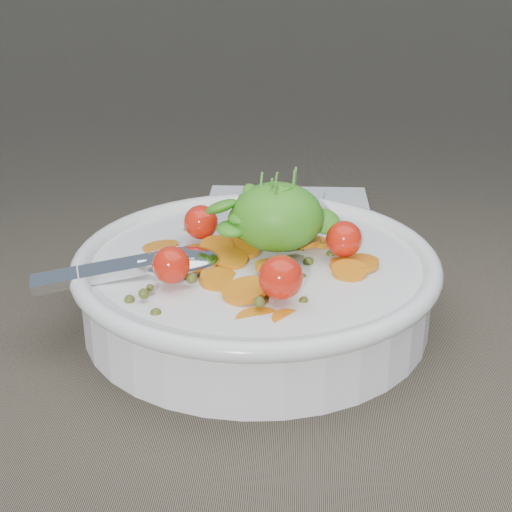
{
  "coord_description": "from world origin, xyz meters",
  "views": [
    {
      "loc": [
        0.04,
        -0.59,
        0.31
      ],
      "look_at": [
        0.0,
        -0.02,
        0.06
      ],
      "focal_mm": 55.0,
      "sensor_mm": 36.0,
      "label": 1
    }
  ],
  "objects": [
    {
      "name": "napkin",
      "position": [
        0.02,
        0.21,
        0.0
      ],
      "size": [
        0.18,
        0.16,
        0.01
      ],
      "primitive_type": "cube",
      "rotation": [
        0.0,
        0.0,
        0.02
      ],
      "color": "white",
      "rests_on": "ground"
    },
    {
      "name": "bowl",
      "position": [
        0.0,
        -0.02,
        0.03
      ],
      "size": [
        0.31,
        0.29,
        0.12
      ],
      "color": "white",
      "rests_on": "ground"
    },
    {
      "name": "ground",
      "position": [
        0.0,
        0.0,
        0.0
      ],
      "size": [
        6.0,
        6.0,
        0.0
      ],
      "primitive_type": "plane",
      "color": "brown",
      "rests_on": "ground"
    }
  ]
}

